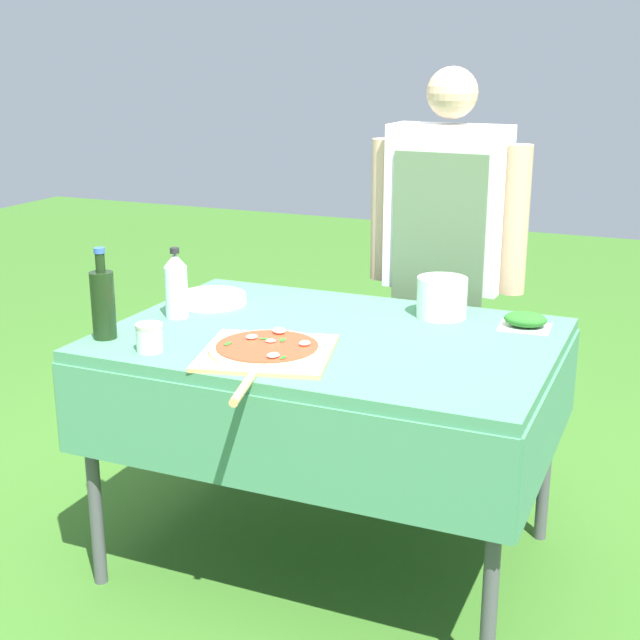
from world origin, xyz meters
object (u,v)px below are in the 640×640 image
prep_table (331,358)px  sauce_jar (150,339)px  mixing_tub (442,297)px  water_bottle (176,285)px  plate_stack (212,299)px  pizza_on_peel (267,351)px  oil_bottle (103,303)px  herb_container (525,321)px  person_cook (446,249)px

prep_table → sauce_jar: 0.56m
sauce_jar → mixing_tub: bearing=45.1°
mixing_tub → sauce_jar: size_ratio=1.96×
water_bottle → mixing_tub: bearing=23.5°
prep_table → water_bottle: (-0.53, -0.03, 0.19)m
sauce_jar → plate_stack: bearing=100.2°
prep_table → sauce_jar: sauce_jar is taller
water_bottle → sauce_jar: 0.36m
pizza_on_peel → plate_stack: bearing=120.8°
oil_bottle → herb_container: (1.15, 0.60, -0.09)m
person_cook → mixing_tub: bearing=107.0°
person_cook → sauce_jar: (-0.58, -1.06, -0.11)m
water_bottle → plate_stack: bearing=83.5°
pizza_on_peel → mixing_tub: bearing=44.6°
herb_container → oil_bottle: bearing=-152.3°
mixing_tub → plate_stack: 0.79m
water_bottle → person_cook: bearing=46.2°
oil_bottle → mixing_tub: (0.87, 0.62, -0.04)m
water_bottle → oil_bottle: bearing=-106.4°
sauce_jar → person_cook: bearing=61.3°
oil_bottle → water_bottle: 0.29m
herb_container → pizza_on_peel: bearing=-138.2°
oil_bottle → water_bottle: size_ratio=1.20×
pizza_on_peel → oil_bottle: bearing=170.6°
oil_bottle → sauce_jar: bearing=-15.6°
water_bottle → plate_stack: water_bottle is taller
prep_table → oil_bottle: bearing=-153.3°
pizza_on_peel → water_bottle: 0.51m
person_cook → prep_table: bearing=79.5°
water_bottle → plate_stack: 0.21m
herb_container → plate_stack: herb_container is taller
prep_table → oil_bottle: (-0.61, -0.31, 0.19)m
prep_table → person_cook: bearing=76.7°
oil_bottle → plate_stack: (0.10, 0.47, -0.09)m
pizza_on_peel → oil_bottle: (-0.52, -0.04, 0.10)m
plate_stack → herb_container: bearing=7.5°
person_cook → mixing_tub: 0.40m
oil_bottle → plate_stack: oil_bottle is taller
prep_table → mixing_tub: size_ratio=8.37×
pizza_on_peel → mixing_tub: (0.35, 0.58, 0.05)m
herb_container → plate_stack: (-1.05, -0.14, -0.01)m
person_cook → water_bottle: person_cook is taller
oil_bottle → herb_container: oil_bottle is taller
mixing_tub → person_cook: bearing=104.2°
plate_stack → mixing_tub: bearing=11.6°
person_cook → pizza_on_peel: (-0.25, -0.96, -0.13)m
oil_bottle → plate_stack: size_ratio=1.17×
pizza_on_peel → sauce_jar: size_ratio=7.22×
water_bottle → sauce_jar: size_ratio=2.78×
plate_stack → prep_table: bearing=-17.1°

